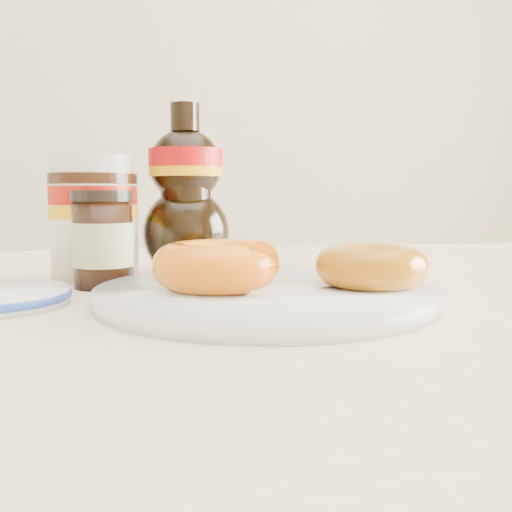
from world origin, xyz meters
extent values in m
cube|color=beige|center=(0.00, 1.75, 1.30)|extent=(3.50, 0.10, 2.60)
cube|color=#FEE6C1|center=(0.00, 0.10, 0.73)|extent=(1.40, 0.90, 0.04)
cylinder|color=white|center=(0.01, 0.03, 0.76)|extent=(0.29, 0.29, 0.01)
torus|color=white|center=(0.01, 0.03, 0.76)|extent=(0.29, 0.29, 0.01)
torus|color=orange|center=(-0.03, 0.02, 0.78)|extent=(0.14, 0.14, 0.04)
torus|color=#965B09|center=(0.10, 0.01, 0.78)|extent=(0.11, 0.11, 0.03)
cylinder|color=white|center=(-0.15, 0.20, 0.81)|extent=(0.09, 0.09, 0.11)
cylinder|color=#7E0B04|center=(-0.15, 0.20, 0.84)|extent=(0.10, 0.10, 0.02)
cylinder|color=#D89905|center=(-0.15, 0.20, 0.82)|extent=(0.10, 0.10, 0.01)
cylinder|color=black|center=(-0.15, 0.20, 0.86)|extent=(0.10, 0.10, 0.01)
cylinder|color=white|center=(-0.15, 0.20, 0.87)|extent=(0.09, 0.09, 0.02)
cylinder|color=black|center=(-0.14, 0.14, 0.79)|extent=(0.06, 0.06, 0.09)
cylinder|color=beige|center=(-0.14, 0.14, 0.79)|extent=(0.06, 0.06, 0.04)
cylinder|color=black|center=(-0.14, 0.14, 0.84)|extent=(0.06, 0.06, 0.01)
camera|label=1|loc=(-0.09, -0.45, 0.84)|focal=40.00mm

